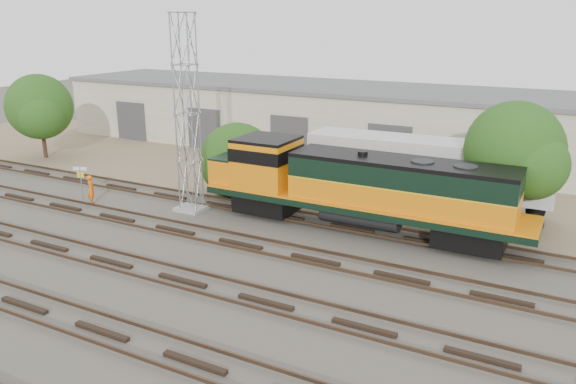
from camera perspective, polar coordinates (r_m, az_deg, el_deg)
The scene contains 12 objects.
ground at distance 26.24m, azimuth -6.60°, elevation -6.50°, with size 140.00×140.00×0.00m, color #47423A.
dirt_strip at distance 38.79m, azimuth 5.92°, elevation 1.41°, with size 80.00×16.00×0.02m, color #726047.
tracks at distance 24.03m, azimuth -10.67°, elevation -8.80°, with size 80.00×20.40×0.28m.
warehouse at distance 45.52m, azimuth 9.88°, elevation 7.01°, with size 58.40×10.40×5.30m.
locomotive at distance 28.65m, azimuth 6.89°, elevation 0.56°, with size 17.07×3.00×4.10m.
signal_tower at distance 31.45m, azimuth -10.17°, elevation 7.34°, with size 1.59×1.59×10.83m.
sign_post at distance 35.81m, azimuth -20.32°, elevation 1.49°, with size 0.82×0.33×2.09m.
worker at distance 34.96m, azimuth -19.35°, elevation 0.22°, with size 0.64×0.42×1.75m, color orange.
semi_trailer at distance 32.27m, azimuth 14.39°, elevation 2.46°, with size 13.46×3.20×4.11m.
tree_west at distance 47.32m, azimuth -23.90°, elevation 7.71°, with size 5.24×4.99×6.52m.
tree_mid at distance 34.69m, azimuth -4.98°, elevation 2.88°, with size 4.97×4.73×4.73m.
tree_east at distance 30.31m, azimuth 22.37°, elevation 3.62°, with size 5.17×4.92×6.64m.
Camera 1 is at (13.78, -19.72, 10.48)m, focal length 35.00 mm.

